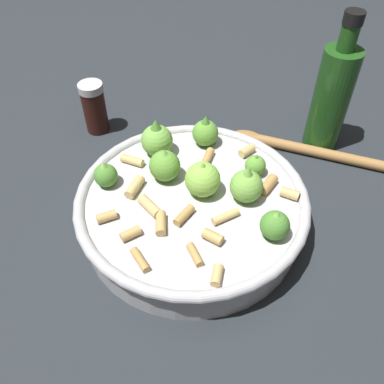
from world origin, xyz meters
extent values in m
plane|color=#23282D|center=(0.00, 0.00, 0.00)|extent=(2.40, 2.40, 0.00)
cylinder|color=#B7B7BC|center=(0.00, 0.00, 0.02)|extent=(0.27, 0.27, 0.05)
torus|color=#B7B7BC|center=(0.00, 0.00, 0.05)|extent=(0.29, 0.29, 0.01)
sphere|color=#609E38|center=(-0.01, 0.05, 0.07)|extent=(0.04, 0.04, 0.04)
cone|color=#75B247|center=(-0.01, 0.05, 0.09)|extent=(0.02, 0.02, 0.01)
sphere|color=#609E38|center=(0.09, -0.01, 0.06)|extent=(0.03, 0.03, 0.03)
cone|color=#609E38|center=(0.09, -0.01, 0.08)|extent=(0.01, 0.01, 0.01)
sphere|color=#4C8933|center=(0.04, -0.10, 0.07)|extent=(0.03, 0.03, 0.03)
cone|color=#75B247|center=(0.04, -0.10, 0.08)|extent=(0.02, 0.02, 0.01)
sphere|color=#8CC64C|center=(0.02, 0.00, 0.07)|extent=(0.04, 0.04, 0.04)
cone|color=#75B247|center=(0.02, 0.00, 0.09)|extent=(0.02, 0.02, 0.01)
sphere|color=#609E38|center=(0.08, 0.07, 0.07)|extent=(0.04, 0.04, 0.04)
cone|color=#4C8933|center=(0.08, 0.07, 0.09)|extent=(0.02, 0.02, 0.02)
sphere|color=#75B247|center=(0.01, 0.10, 0.07)|extent=(0.04, 0.04, 0.04)
cone|color=#4C8933|center=(0.01, 0.10, 0.09)|extent=(0.02, 0.02, 0.02)
sphere|color=#75B247|center=(0.05, -0.04, 0.07)|extent=(0.04, 0.04, 0.04)
cone|color=#75B247|center=(0.05, -0.04, 0.09)|extent=(0.02, 0.02, 0.02)
sphere|color=#4C8933|center=(-0.07, 0.08, 0.06)|extent=(0.03, 0.03, 0.03)
cone|color=#8CC64C|center=(-0.07, 0.08, 0.08)|extent=(0.01, 0.01, 0.01)
cylinder|color=tan|center=(-0.02, -0.07, 0.05)|extent=(0.02, 0.03, 0.01)
cylinder|color=tan|center=(-0.03, -0.02, 0.05)|extent=(0.03, 0.02, 0.01)
cylinder|color=tan|center=(0.06, 0.04, 0.05)|extent=(0.03, 0.03, 0.01)
cylinder|color=tan|center=(-0.06, -0.01, 0.05)|extent=(0.03, 0.03, 0.01)
cylinder|color=tan|center=(-0.02, 0.10, 0.05)|extent=(0.02, 0.03, 0.01)
cylinder|color=tan|center=(0.10, -0.07, 0.05)|extent=(0.02, 0.03, 0.01)
cylinder|color=tan|center=(-0.10, -0.04, 0.05)|extent=(0.01, 0.03, 0.01)
cylinder|color=tan|center=(-0.05, 0.01, 0.05)|extent=(0.01, 0.03, 0.01)
cylinder|color=tan|center=(0.01, -0.05, 0.05)|extent=(0.03, 0.01, 0.01)
cylinder|color=tan|center=(-0.05, -0.07, 0.05)|extent=(0.02, 0.03, 0.01)
cylinder|color=tan|center=(-0.05, -0.11, 0.05)|extent=(0.02, 0.02, 0.01)
cylinder|color=tan|center=(-0.09, -0.01, 0.05)|extent=(0.02, 0.01, 0.01)
cylinder|color=tan|center=(0.11, 0.02, 0.05)|extent=(0.02, 0.01, 0.01)
cylinder|color=tan|center=(-0.05, 0.05, 0.06)|extent=(0.03, 0.03, 0.01)
cylinder|color=tan|center=(0.09, -0.04, 0.06)|extent=(0.03, 0.02, 0.01)
cylinder|color=tan|center=(-0.10, 0.03, 0.05)|extent=(0.02, 0.02, 0.01)
cylinder|color=#33140F|center=(0.00, 0.25, 0.04)|extent=(0.04, 0.04, 0.07)
cylinder|color=silver|center=(0.00, 0.25, 0.08)|extent=(0.04, 0.04, 0.01)
cylinder|color=#1E4C19|center=(0.26, 0.01, 0.08)|extent=(0.05, 0.05, 0.16)
cylinder|color=#1E4C19|center=(0.26, 0.01, 0.17)|extent=(0.02, 0.02, 0.04)
cylinder|color=black|center=(0.26, 0.01, 0.20)|extent=(0.03, 0.03, 0.02)
cylinder|color=#9E703D|center=(0.24, -0.02, 0.01)|extent=(0.13, 0.19, 0.02)
ellipsoid|color=#9E703D|center=(0.17, 0.08, 0.01)|extent=(0.06, 0.06, 0.01)
camera|label=1|loc=(-0.21, -0.28, 0.41)|focal=38.48mm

